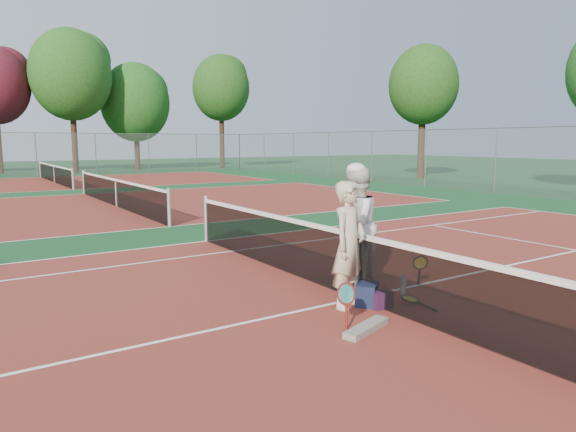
{
  "coord_description": "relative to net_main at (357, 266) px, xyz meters",
  "views": [
    {
      "loc": [
        -5.03,
        -5.76,
        2.38
      ],
      "look_at": [
        0.0,
        1.91,
        1.05
      ],
      "focal_mm": 32.0,
      "sensor_mm": 36.0,
      "label": 1
    }
  ],
  "objects": [
    {
      "name": "net_cover_canvas",
      "position": [
        -0.79,
        -1.1,
        -0.47
      ],
      "size": [
        0.85,
        0.45,
        0.09
      ],
      "primitive_type": "cube",
      "rotation": [
        0.0,
        0.0,
        0.32
      ],
      "color": "slate",
      "rests_on": "ground"
    },
    {
      "name": "tree_back_5",
      "position": [
        15.96,
        37.34,
        6.65
      ],
      "size": [
        5.15,
        5.15,
        10.15
      ],
      "color": "#382314",
      "rests_on": "ground"
    },
    {
      "name": "player_b",
      "position": [
        0.63,
        0.79,
        0.47
      ],
      "size": [
        1.18,
        1.08,
        1.97
      ],
      "primitive_type": "imported",
      "rotation": [
        0.0,
        0.0,
        3.57
      ],
      "color": "silver",
      "rests_on": "ground"
    },
    {
      "name": "racket_black_held",
      "position": [
        1.24,
        -0.13,
        -0.23
      ],
      "size": [
        0.4,
        0.4,
        0.55
      ],
      "primitive_type": null,
      "rotation": [
        0.0,
        0.0,
        3.98
      ],
      "color": "black",
      "rests_on": "ground"
    },
    {
      "name": "net_far_b",
      "position": [
        0.0,
        27.0,
        0.0
      ],
      "size": [
        0.1,
        10.98,
        1.02
      ],
      "primitive_type": null,
      "color": "black",
      "rests_on": "ground"
    },
    {
      "name": "court_far_a",
      "position": [
        0.0,
        13.5,
        -0.51
      ],
      "size": [
        23.77,
        10.97,
        0.01
      ],
      "primitive_type": "cube",
      "color": "maroon",
      "rests_on": "ground"
    },
    {
      "name": "sports_bag_purple",
      "position": [
        0.01,
        -0.52,
        -0.39
      ],
      "size": [
        0.33,
        0.24,
        0.25
      ],
      "primitive_type": "cube",
      "rotation": [
        0.0,
        0.0,
        -0.1
      ],
      "color": "#2A112D",
      "rests_on": "ground"
    },
    {
      "name": "court_far_b",
      "position": [
        0.0,
        27.0,
        -0.51
      ],
      "size": [
        23.77,
        10.97,
        0.01
      ],
      "primitive_type": "cube",
      "color": "maroon",
      "rests_on": "ground"
    },
    {
      "name": "tree_back_3",
      "position": [
        3.09,
        36.71,
        6.88
      ],
      "size": [
        6.0,
        6.0,
        10.86
      ],
      "color": "#382314",
      "rests_on": "ground"
    },
    {
      "name": "fence_right",
      "position": [
        16.0,
        6.75,
        0.99
      ],
      "size": [
        0.06,
        54.5,
        3.0
      ],
      "primitive_type": null,
      "rotation": [
        0.0,
        0.0,
        1.57
      ],
      "color": "slate",
      "rests_on": "ground"
    },
    {
      "name": "tree_back_4",
      "position": [
        8.39,
        38.25,
        5.15
      ],
      "size": [
        5.73,
        5.73,
        8.97
      ],
      "color": "#382314",
      "rests_on": "ground"
    },
    {
      "name": "fence_back",
      "position": [
        0.0,
        34.0,
        0.99
      ],
      "size": [
        32.0,
        0.06,
        3.0
      ],
      "primitive_type": null,
      "color": "slate",
      "rests_on": "ground"
    },
    {
      "name": "net_far_a",
      "position": [
        0.0,
        13.5,
        0.0
      ],
      "size": [
        0.1,
        10.98,
        1.02
      ],
      "primitive_type": null,
      "color": "black",
      "rests_on": "ground"
    },
    {
      "name": "racket_red",
      "position": [
        -0.95,
        -0.89,
        -0.21
      ],
      "size": [
        0.3,
        0.26,
        0.6
      ],
      "primitive_type": null,
      "rotation": [
        0.0,
        0.0,
        0.99
      ],
      "color": "maroon",
      "rests_on": "ground"
    },
    {
      "name": "net_main",
      "position": [
        0.0,
        0.0,
        0.0
      ],
      "size": [
        0.1,
        10.98,
        1.02
      ],
      "primitive_type": null,
      "color": "black",
      "rests_on": "ground"
    },
    {
      "name": "court_main",
      "position": [
        0.0,
        0.0,
        -0.51
      ],
      "size": [
        23.77,
        10.97,
        0.01
      ],
      "primitive_type": "cube",
      "color": "maroon",
      "rests_on": "ground"
    },
    {
      "name": "player_a",
      "position": [
        -0.35,
        -0.22,
        0.41
      ],
      "size": [
        0.78,
        0.65,
        1.83
      ],
      "primitive_type": "imported",
      "rotation": [
        0.0,
        0.0,
        0.38
      ],
      "color": "#C0B094",
      "rests_on": "ground"
    },
    {
      "name": "tree_right_1",
      "position": [
        20.67,
        17.63,
        5.45
      ],
      "size": [
        4.41,
        4.41,
        8.52
      ],
      "color": "#382314",
      "rests_on": "ground"
    },
    {
      "name": "sports_bag_navy",
      "position": [
        -0.06,
        -0.31,
        -0.35
      ],
      "size": [
        0.5,
        0.48,
        0.33
      ],
      "primitive_type": "cube",
      "rotation": [
        0.0,
        0.0,
        0.68
      ],
      "color": "#101732",
      "rests_on": "ground"
    },
    {
      "name": "water_bottle",
      "position": [
        0.73,
        -0.26,
        -0.36
      ],
      "size": [
        0.09,
        0.09,
        0.3
      ],
      "primitive_type": "cylinder",
      "color": "#C9DFFF",
      "rests_on": "ground"
    },
    {
      "name": "ground",
      "position": [
        0.0,
        0.0,
        -0.51
      ],
      "size": [
        130.0,
        130.0,
        0.0
      ],
      "primitive_type": "plane",
      "color": "#103D1E",
      "rests_on": "ground"
    },
    {
      "name": "racket_spare",
      "position": [
        0.48,
        -0.64,
        -0.45
      ],
      "size": [
        0.34,
        0.63,
        0.12
      ],
      "primitive_type": null,
      "rotation": [
        0.0,
        0.0,
        1.7
      ],
      "color": "black",
      "rests_on": "ground"
    }
  ]
}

